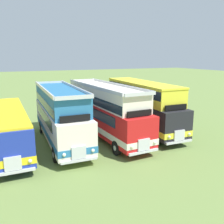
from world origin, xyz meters
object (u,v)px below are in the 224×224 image
bus_ninth_in_row (142,104)px  bus_sixth_in_row (8,126)px  bus_seventh_in_row (60,114)px  bus_eighth_in_row (105,109)px

bus_ninth_in_row → bus_sixth_in_row: bearing=-179.5°
bus_seventh_in_row → bus_ninth_in_row: size_ratio=0.94×
bus_sixth_in_row → bus_eighth_in_row: size_ratio=0.96×
bus_seventh_in_row → bus_sixth_in_row: bearing=175.4°
bus_seventh_in_row → bus_ninth_in_row: 7.76m
bus_sixth_in_row → bus_ninth_in_row: 11.65m
bus_sixth_in_row → bus_seventh_in_row: bearing=-4.6°
bus_seventh_in_row → bus_eighth_in_row: size_ratio=0.89×
bus_eighth_in_row → bus_ninth_in_row: size_ratio=1.05×
bus_ninth_in_row → bus_eighth_in_row: bearing=-175.8°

